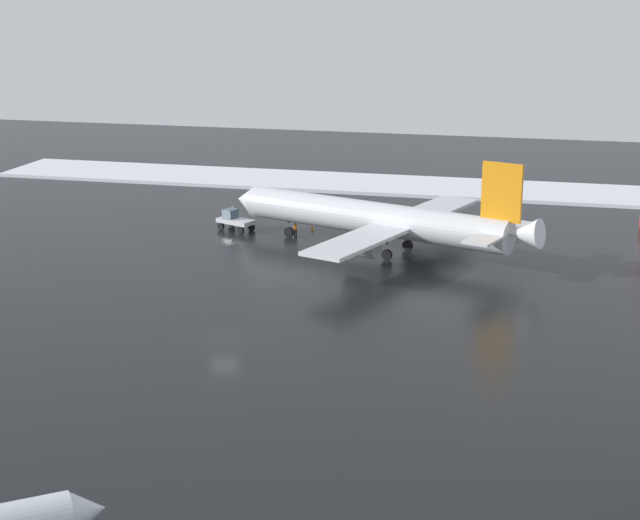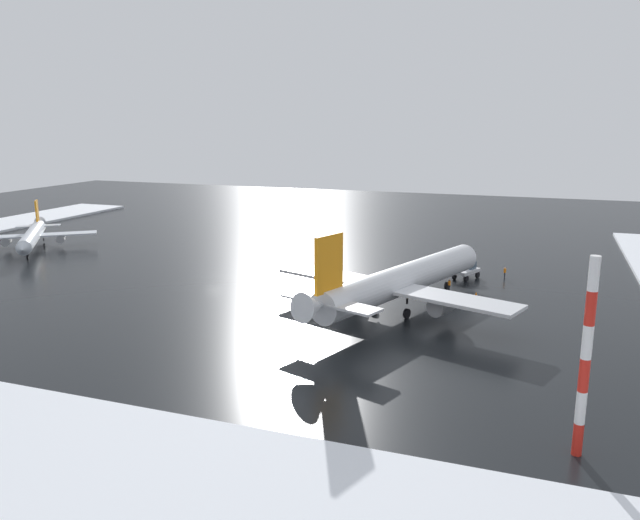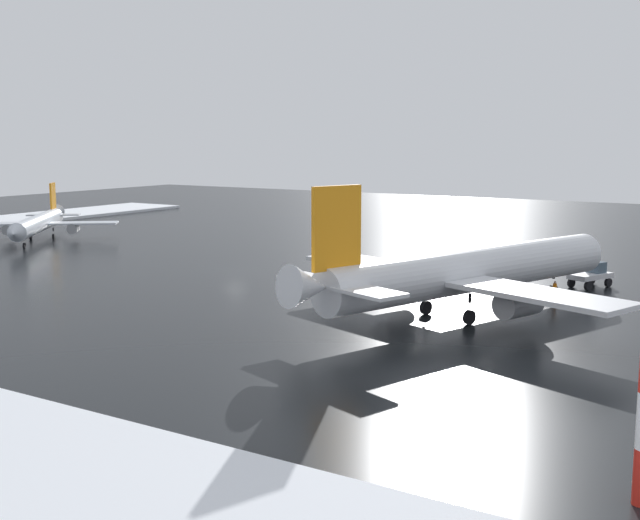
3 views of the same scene
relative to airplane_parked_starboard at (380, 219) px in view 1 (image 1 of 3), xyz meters
The scene contains 8 objects.
ground_plane 31.64m from the airplane_parked_starboard, 165.93° to the left, with size 240.00×240.00×0.00m, color black.
snow_bank_right 37.49m from the airplane_parked_starboard, 11.81° to the left, with size 14.00×116.00×0.50m, color white.
airplane_parked_starboard is the anchor object (origin of this frame).
pushback_tug 20.02m from the airplane_parked_starboard, 72.95° to the left, with size 3.84×5.09×2.50m.
ground_crew_mid_apron 12.09m from the airplane_parked_starboard, 67.98° to the left, with size 0.36×0.36×1.71m.
ground_crew_by_nose_gear 23.93m from the airplane_parked_starboard, 62.19° to the left, with size 0.36×0.36×1.71m.
traffic_cone_near_nose 7.77m from the airplane_parked_starboard, 85.20° to the left, with size 0.36×0.36×0.55m, color orange.
traffic_cone_mid_line 13.24m from the airplane_parked_starboard, 50.29° to the left, with size 0.36×0.36×0.55m, color orange.
Camera 1 is at (-73.59, -26.61, 28.89)m, focal length 55.00 mm.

